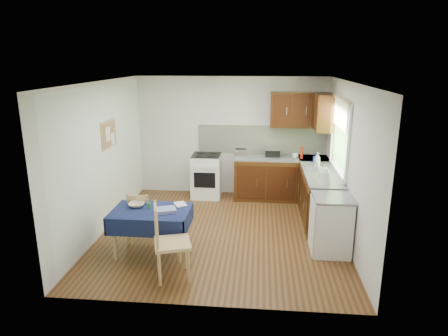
# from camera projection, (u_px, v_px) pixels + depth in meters

# --- Properties ---
(floor) EXTENTS (4.20, 4.20, 0.00)m
(floor) POSITION_uv_depth(u_px,v_px,m) (222.00, 232.00, 6.77)
(floor) COLOR #4A2813
(floor) RESTS_ON ground
(ceiling) EXTENTS (4.00, 4.20, 0.02)m
(ceiling) POSITION_uv_depth(u_px,v_px,m) (222.00, 82.00, 6.11)
(ceiling) COLOR silver
(ceiling) RESTS_ON wall_back
(wall_back) EXTENTS (4.00, 0.02, 2.50)m
(wall_back) POSITION_uv_depth(u_px,v_px,m) (231.00, 136.00, 8.45)
(wall_back) COLOR silver
(wall_back) RESTS_ON ground
(wall_front) EXTENTS (4.00, 0.02, 2.50)m
(wall_front) POSITION_uv_depth(u_px,v_px,m) (203.00, 208.00, 4.42)
(wall_front) COLOR silver
(wall_front) RESTS_ON ground
(wall_left) EXTENTS (0.02, 4.20, 2.50)m
(wall_left) POSITION_uv_depth(u_px,v_px,m) (102.00, 158.00, 6.62)
(wall_left) COLOR white
(wall_left) RESTS_ON ground
(wall_right) EXTENTS (0.02, 4.20, 2.50)m
(wall_right) POSITION_uv_depth(u_px,v_px,m) (348.00, 164.00, 6.26)
(wall_right) COLOR silver
(wall_right) RESTS_ON ground
(base_cabinets) EXTENTS (1.90, 2.30, 0.86)m
(base_cabinets) POSITION_uv_depth(u_px,v_px,m) (298.00, 187.00, 7.74)
(base_cabinets) COLOR #361A09
(base_cabinets) RESTS_ON ground
(worktop_back) EXTENTS (1.90, 0.60, 0.04)m
(worktop_back) POSITION_uv_depth(u_px,v_px,m) (281.00, 158.00, 8.17)
(worktop_back) COLOR slate
(worktop_back) RESTS_ON base_cabinets
(worktop_right) EXTENTS (0.60, 1.70, 0.04)m
(worktop_right) POSITION_uv_depth(u_px,v_px,m) (321.00, 174.00, 7.01)
(worktop_right) COLOR slate
(worktop_right) RESTS_ON base_cabinets
(worktop_corner) EXTENTS (0.60, 0.60, 0.04)m
(worktop_corner) POSITION_uv_depth(u_px,v_px,m) (313.00, 159.00, 8.11)
(worktop_corner) COLOR slate
(worktop_corner) RESTS_ON base_cabinets
(splashback) EXTENTS (2.70, 0.02, 0.60)m
(splashback) POSITION_uv_depth(u_px,v_px,m) (262.00, 140.00, 8.40)
(splashback) COLOR white
(splashback) RESTS_ON wall_back
(upper_cabinets) EXTENTS (1.20, 0.85, 0.70)m
(upper_cabinets) POSITION_uv_depth(u_px,v_px,m) (307.00, 111.00, 7.87)
(upper_cabinets) COLOR #361A09
(upper_cabinets) RESTS_ON wall_back
(stove) EXTENTS (0.60, 0.61, 0.92)m
(stove) POSITION_uv_depth(u_px,v_px,m) (207.00, 176.00, 8.42)
(stove) COLOR white
(stove) RESTS_ON ground
(window) EXTENTS (0.04, 1.48, 1.26)m
(window) POSITION_uv_depth(u_px,v_px,m) (340.00, 131.00, 6.83)
(window) COLOR #2F5523
(window) RESTS_ON wall_right
(fridge) EXTENTS (0.58, 0.60, 0.89)m
(fridge) POSITION_uv_depth(u_px,v_px,m) (331.00, 225.00, 5.97)
(fridge) COLOR white
(fridge) RESTS_ON ground
(corkboard) EXTENTS (0.04, 0.62, 0.47)m
(corkboard) POSITION_uv_depth(u_px,v_px,m) (109.00, 134.00, 6.81)
(corkboard) COLOR tan
(corkboard) RESTS_ON wall_left
(dining_table) EXTENTS (1.14, 0.78, 0.69)m
(dining_table) POSITION_uv_depth(u_px,v_px,m) (151.00, 217.00, 5.91)
(dining_table) COLOR #101640
(dining_table) RESTS_ON ground
(chair_far) EXTENTS (0.37, 0.37, 0.85)m
(chair_far) POSITION_uv_depth(u_px,v_px,m) (141.00, 216.00, 6.31)
(chair_far) COLOR tan
(chair_far) RESTS_ON ground
(chair_near) EXTENTS (0.58, 0.58, 1.05)m
(chair_near) POSITION_uv_depth(u_px,v_px,m) (168.00, 240.00, 5.23)
(chair_near) COLOR tan
(chair_near) RESTS_ON ground
(toaster) EXTENTS (0.25, 0.15, 0.19)m
(toaster) POSITION_uv_depth(u_px,v_px,m) (241.00, 153.00, 8.11)
(toaster) COLOR silver
(toaster) RESTS_ON worktop_back
(sandwich_press) EXTENTS (0.30, 0.26, 0.17)m
(sandwich_press) POSITION_uv_depth(u_px,v_px,m) (273.00, 152.00, 8.21)
(sandwich_press) COLOR black
(sandwich_press) RESTS_ON worktop_back
(sauce_bottle) EXTENTS (0.05, 0.05, 0.24)m
(sauce_bottle) POSITION_uv_depth(u_px,v_px,m) (302.00, 153.00, 8.00)
(sauce_bottle) COLOR red
(sauce_bottle) RESTS_ON worktop_back
(yellow_packet) EXTENTS (0.12, 0.08, 0.15)m
(yellow_packet) POSITION_uv_depth(u_px,v_px,m) (273.00, 152.00, 8.26)
(yellow_packet) COLOR yellow
(yellow_packet) RESTS_ON worktop_back
(dish_rack) EXTENTS (0.38, 0.29, 0.18)m
(dish_rack) POSITION_uv_depth(u_px,v_px,m) (317.00, 168.00, 7.25)
(dish_rack) COLOR #99999F
(dish_rack) RESTS_ON worktop_right
(kettle) EXTENTS (0.17, 0.17, 0.28)m
(kettle) POSITION_uv_depth(u_px,v_px,m) (325.00, 176.00, 6.38)
(kettle) COLOR white
(kettle) RESTS_ON worktop_right
(cup) EXTENTS (0.15, 0.15, 0.10)m
(cup) POSITION_uv_depth(u_px,v_px,m) (295.00, 156.00, 8.06)
(cup) COLOR white
(cup) RESTS_ON worktop_back
(soap_bottle_a) EXTENTS (0.15, 0.15, 0.29)m
(soap_bottle_a) POSITION_uv_depth(u_px,v_px,m) (317.00, 160.00, 7.33)
(soap_bottle_a) COLOR white
(soap_bottle_a) RESTS_ON worktop_right
(soap_bottle_b) EXTENTS (0.12, 0.12, 0.19)m
(soap_bottle_b) POSITION_uv_depth(u_px,v_px,m) (316.00, 158.00, 7.70)
(soap_bottle_b) COLOR #1C3FA8
(soap_bottle_b) RESTS_ON worktop_right
(soap_bottle_c) EXTENTS (0.19, 0.19, 0.17)m
(soap_bottle_c) POSITION_uv_depth(u_px,v_px,m) (322.00, 174.00, 6.67)
(soap_bottle_c) COLOR green
(soap_bottle_c) RESTS_ON worktop_right
(plate_bowl) EXTENTS (0.27, 0.27, 0.06)m
(plate_bowl) POSITION_uv_depth(u_px,v_px,m) (137.00, 205.00, 6.01)
(plate_bowl) COLOR beige
(plate_bowl) RESTS_ON dining_table
(book) EXTENTS (0.25, 0.28, 0.02)m
(book) POSITION_uv_depth(u_px,v_px,m) (175.00, 205.00, 6.05)
(book) COLOR white
(book) RESTS_ON dining_table
(spice_jar) EXTENTS (0.05, 0.05, 0.09)m
(spice_jar) POSITION_uv_depth(u_px,v_px,m) (149.00, 206.00, 5.92)
(spice_jar) COLOR #24873A
(spice_jar) RESTS_ON dining_table
(tea_towel) EXTENTS (0.34, 0.31, 0.05)m
(tea_towel) POSITION_uv_depth(u_px,v_px,m) (166.00, 210.00, 5.81)
(tea_towel) COLOR #293797
(tea_towel) RESTS_ON dining_table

